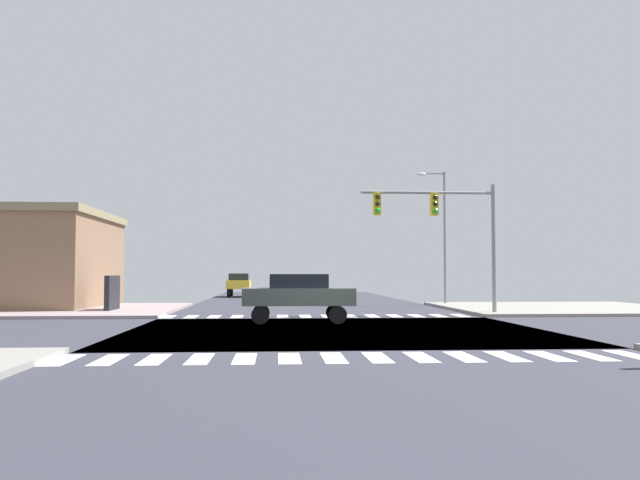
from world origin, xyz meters
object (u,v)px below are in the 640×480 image
(traffic_signal_mast, at_px, (441,218))
(street_lamp, at_px, (441,225))
(sedan_crossing_2, at_px, (299,294))
(sedan_farside_1, at_px, (239,283))

(traffic_signal_mast, relative_size, street_lamp, 0.78)
(street_lamp, relative_size, sedan_crossing_2, 1.86)
(traffic_signal_mast, height_order, sedan_crossing_2, traffic_signal_mast)
(traffic_signal_mast, height_order, sedan_farside_1, traffic_signal_mast)
(sedan_crossing_2, bearing_deg, sedan_farside_1, -172.31)
(sedan_farside_1, height_order, sedan_crossing_2, same)
(sedan_farside_1, bearing_deg, traffic_signal_mast, 113.47)
(street_lamp, bearing_deg, traffic_signal_mast, -104.02)
(street_lamp, height_order, sedan_crossing_2, street_lamp)
(street_lamp, bearing_deg, sedan_crossing_2, -123.96)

